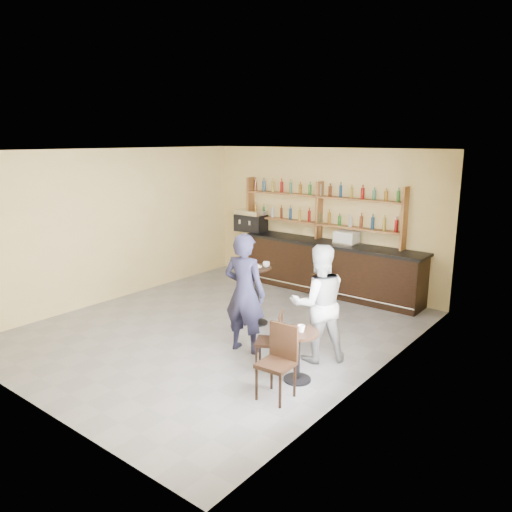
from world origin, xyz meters
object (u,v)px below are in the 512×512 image
Objects in this scene: man_main at (245,293)px; patron_second at (318,303)px; chair_west at (269,341)px; chair_south at (276,364)px; bar_counter at (331,268)px; cafe_table at (298,356)px; pastry_case at (347,238)px; pedestal_table at (257,295)px; espresso_machine at (251,221)px.

patron_second is (1.11, 0.45, -0.06)m from man_main.
chair_south is at bearing 14.26° from chair_west.
bar_counter reaches higher than cafe_table.
pastry_case is 2.67m from pedestal_table.
espresso_machine is 2.65m from pastry_case.
espresso_machine reaches higher than chair_south.
pastry_case is at bearing -116.23° from patron_second.
chair_west is (1.20, -3.90, -0.13)m from bar_counter.
bar_counter is 4.29× the size of chair_south.
pedestal_table is at bearing -164.87° from chair_west.
espresso_machine reaches higher than chair_west.
bar_counter reaches higher than chair_west.
chair_west is (0.83, -3.90, -0.86)m from pastry_case.
chair_south is (1.43, -4.55, -0.81)m from pastry_case.
espresso_machine is 4.55m from man_main.
bar_counter is at bearing 113.90° from cafe_table.
patron_second is (3.87, -3.15, -0.49)m from espresso_machine.
cafe_table is 0.61m from chair_south.
pastry_case reaches higher than pedestal_table.
pedestal_table is at bearing 129.80° from chair_south.
patron_second reaches higher than espresso_machine.
pastry_case is 3.61m from man_main.
cafe_table is at bearing 154.35° from man_main.
bar_counter is 5.92× the size of espresso_machine.
espresso_machine reaches higher than cafe_table.
man_main is at bearing -82.39° from bar_counter.
pastry_case is at bearing 109.33° from cafe_table.
espresso_machine reaches higher than pastry_case.
man_main is (2.76, -3.60, -0.44)m from espresso_machine.
bar_counter is 3.90× the size of pedestal_table.
man_main is (0.12, -3.60, -0.32)m from pastry_case.
cafe_table is at bearing 53.88° from patron_second.
espresso_machine reaches higher than bar_counter.
espresso_machine is 5.74m from cafe_table.
bar_counter is 4.32m from cafe_table.
espresso_machine is 0.37× the size of man_main.
pastry_case is 0.64× the size of cafe_table.
bar_counter is at bearing -7.15° from espresso_machine.
cafe_table is (1.38, -3.95, -0.93)m from pastry_case.
chair_south is (1.91, -2.03, -0.05)m from pedestal_table.
chair_west is at bearing -72.90° from bar_counter.
chair_south is (4.08, -4.55, -0.92)m from espresso_machine.
chair_west is at bearing -46.42° from pedestal_table.
bar_counter is at bearing 108.08° from chair_south.
man_main is 0.95m from chair_west.
espresso_machine is (-2.28, 0.00, 0.84)m from bar_counter.
chair_south is at bearing -68.41° from bar_counter.
bar_counter is 4.08m from chair_west.
bar_counter is 3.54m from patron_second.
bar_counter is 2.18× the size of man_main.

